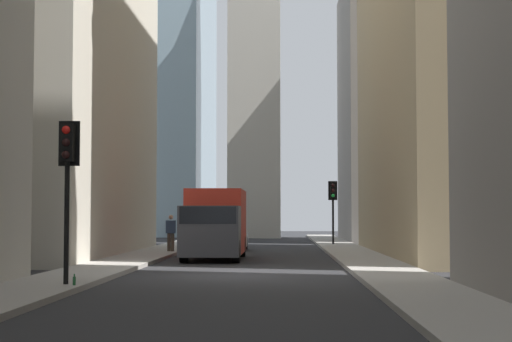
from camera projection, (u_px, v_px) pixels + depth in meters
ground_plane at (238, 275)px, 24.30m from camera, size 135.00×135.00×0.00m
sidewalk_right at (90, 272)px, 24.45m from camera, size 90.00×2.20×0.14m
sidewalk_left at (389, 273)px, 24.16m from camera, size 90.00×2.20×0.14m
building_left_far at (416, 111)px, 56.10m from camera, size 12.17×10.00×18.02m
church_spire at (255, 30)px, 65.70m from camera, size 4.57×4.57×32.26m
delivery_truck at (215, 223)px, 32.82m from camera, size 6.46×2.25×2.84m
sedan_silver at (229, 237)px, 41.58m from camera, size 4.30×1.78×1.42m
traffic_light_foreground at (67, 163)px, 19.56m from camera, size 0.43×0.52×3.95m
traffic_light_midblock at (333, 198)px, 46.65m from camera, size 0.43×0.52×3.63m
pedestrian at (171, 231)px, 37.28m from camera, size 0.26×0.44×1.67m
discarded_bottle at (74, 281)px, 19.11m from camera, size 0.07×0.07×0.27m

